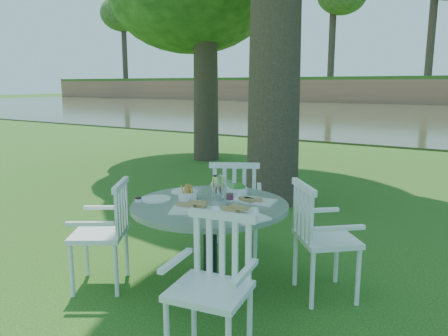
{
  "coord_description": "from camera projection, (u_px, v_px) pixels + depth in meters",
  "views": [
    {
      "loc": [
        2.54,
        -3.88,
        1.77
      ],
      "look_at": [
        0.0,
        0.2,
        0.85
      ],
      "focal_mm": 35.0,
      "sensor_mm": 36.0,
      "label": 1
    }
  ],
  "objects": [
    {
      "name": "chair_sw",
      "position": [
        109.0,
        226.0,
        3.81
      ],
      "size": [
        0.63,
        0.64,
        0.95
      ],
      "rotation": [
        0.0,
        0.0,
        -1.01
      ],
      "color": "white",
      "rests_on": "ground"
    },
    {
      "name": "river",
      "position": [
        442.0,
        117.0,
        24.05
      ],
      "size": [
        100.0,
        28.0,
        0.12
      ],
      "primitive_type": "cube",
      "color": "#31351F",
      "rests_on": "ground"
    },
    {
      "name": "tableware",
      "position": [
        215.0,
        197.0,
        3.7
      ],
      "size": [
        1.24,
        0.93,
        0.21
      ],
      "color": "white",
      "rests_on": "table"
    },
    {
      "name": "chair_ne",
      "position": [
        316.0,
        231.0,
        3.62
      ],
      "size": [
        0.67,
        0.68,
        0.98
      ],
      "rotation": [
        0.0,
        0.0,
        -4.0
      ],
      "color": "white",
      "rests_on": "ground"
    },
    {
      "name": "ground",
      "position": [
        215.0,
        245.0,
        4.89
      ],
      "size": [
        140.0,
        140.0,
        0.0
      ],
      "primitive_type": "plane",
      "color": "#17400D",
      "rests_on": "ground"
    },
    {
      "name": "table",
      "position": [
        210.0,
        222.0,
        3.7
      ],
      "size": [
        1.32,
        1.32,
        0.79
      ],
      "color": "black",
      "rests_on": "ground"
    },
    {
      "name": "chair_nw",
      "position": [
        235.0,
        200.0,
        4.54
      ],
      "size": [
        0.67,
        0.65,
        1.0
      ],
      "rotation": [
        0.0,
        0.0,
        -2.65
      ],
      "color": "white",
      "rests_on": "ground"
    },
    {
      "name": "chair_se",
      "position": [
        215.0,
        275.0,
        2.83
      ],
      "size": [
        0.54,
        0.52,
        0.94
      ],
      "rotation": [
        0.0,
        0.0,
        0.16
      ],
      "color": "white",
      "rests_on": "ground"
    }
  ]
}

